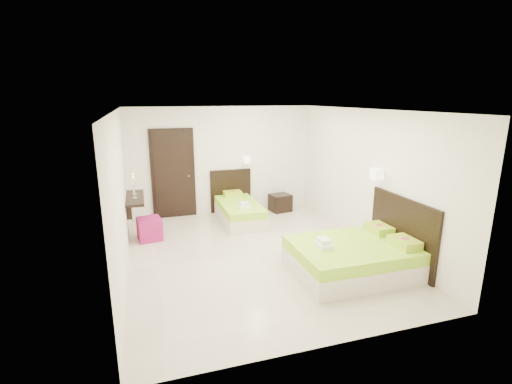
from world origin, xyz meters
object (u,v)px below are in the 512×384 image
object	(u,v)px
bed_double	(356,255)
nightstand	(280,203)
bed_single	(239,209)
ottoman	(150,229)

from	to	relation	value
bed_double	nightstand	xyz separation A→B (m)	(0.02, 3.54, -0.07)
bed_single	nightstand	bearing A→B (deg)	18.13
bed_double	ottoman	distance (m)	4.07
bed_single	ottoman	distance (m)	2.13
bed_double	nightstand	bearing A→B (deg)	89.67
bed_double	nightstand	distance (m)	3.54
bed_single	bed_double	world-z (taller)	bed_double
nightstand	ottoman	xyz separation A→B (m)	(-3.22, -1.03, 0.01)
bed_double	ottoman	size ratio (longest dim) A/B	4.28
bed_double	ottoman	xyz separation A→B (m)	(-3.20, 2.50, -0.06)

